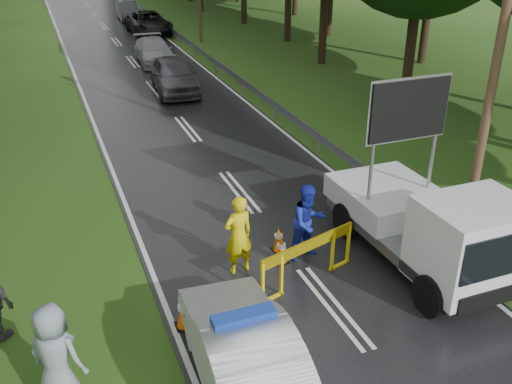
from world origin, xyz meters
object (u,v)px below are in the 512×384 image
officer (238,235)px  queue_car_fourth (127,11)px  civilian (308,222)px  police_sedan (244,354)px  queue_car_second (154,51)px  work_truck (432,225)px  queue_car_first (174,75)px  barrier (308,251)px  queue_car_third (149,23)px

officer → queue_car_fourth: 36.65m
officer → civilian: 1.77m
police_sedan → queue_car_second: size_ratio=0.98×
work_truck → officer: (-4.21, 1.43, -0.17)m
civilian → queue_car_second: bearing=79.4°
police_sedan → queue_car_first: queue_car_first is taller
police_sedan → officer: size_ratio=2.32×
barrier → police_sedan: bearing=-151.5°
barrier → queue_car_second: 22.31m
police_sedan → work_truck: (5.34, 2.04, 0.41)m
police_sedan → queue_car_third: (5.15, 33.44, 0.02)m
officer → queue_car_third: (4.02, 29.97, -0.23)m
police_sedan → queue_car_first: bearing=-96.7°
queue_car_fourth → police_sedan: bearing=-95.2°
police_sedan → civilian: bearing=-126.3°
police_sedan → queue_car_third: 33.84m
police_sedan → barrier: bearing=-130.9°
queue_car_first → queue_car_second: (0.33, 6.00, -0.14)m
civilian → queue_car_first: size_ratio=0.40×
barrier → queue_car_fourth: queue_car_fourth is taller
work_truck → officer: 4.45m
officer → queue_car_fourth: size_ratio=0.48×
work_truck → police_sedan: bearing=-159.8°
queue_car_second → police_sedan: bearing=-96.2°
queue_car_third → queue_car_fourth: (-0.38, 6.50, -0.08)m
police_sedan → queue_car_third: police_sedan is taller
police_sedan → civilian: size_ratio=2.36×
police_sedan → queue_car_third: bearing=-95.3°
officer → queue_car_second: officer is taller
civilian → queue_car_first: (0.45, 15.27, -0.15)m
barrier → queue_car_fourth: bearing=69.2°
work_truck → officer: bearing=160.5°
work_truck → civilian: (-2.44, 1.44, -0.18)m
officer → queue_car_third: officer is taller
police_sedan → work_truck: 5.73m
barrier → queue_car_third: queue_car_third is taller
queue_car_second → civilian: bearing=-89.8°
police_sedan → queue_car_fourth: bearing=-93.4°
work_truck → queue_car_first: (-2.00, 16.71, -0.34)m
barrier → civilian: (0.48, 1.01, 0.11)m
police_sedan → civilian: 4.53m
officer → civilian: bearing=170.1°
police_sedan → work_truck: size_ratio=0.85×
civilian → queue_car_fourth: (1.87, 36.46, -0.29)m
barrier → queue_car_fourth: size_ratio=0.64×
civilian → queue_car_fourth: civilian is taller
police_sedan → queue_car_second: 25.02m
work_truck → queue_car_third: 31.41m
work_truck → civilian: size_ratio=2.78×
work_truck → civilian: work_truck is taller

